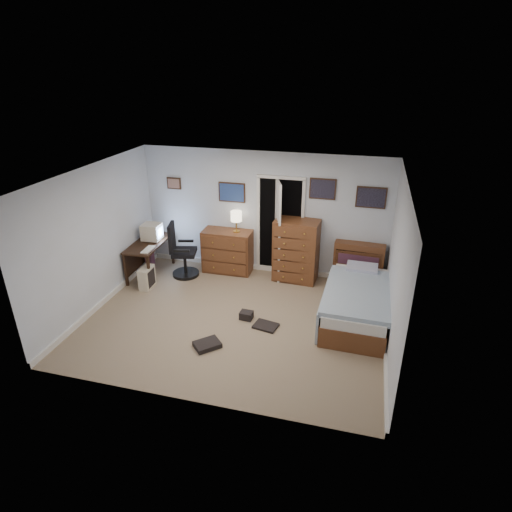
{
  "coord_description": "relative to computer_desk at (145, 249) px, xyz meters",
  "views": [
    {
      "loc": [
        1.93,
        -5.93,
        4.05
      ],
      "look_at": [
        0.29,
        0.3,
        1.1
      ],
      "focal_mm": 30.0,
      "sensor_mm": 36.0,
      "label": 1
    }
  ],
  "objects": [
    {
      "name": "computer_desk",
      "position": [
        0.0,
        0.0,
        0.0
      ],
      "size": [
        0.62,
        1.25,
        0.71
      ],
      "rotation": [
        0.0,
        0.0,
        0.04
      ],
      "color": "black",
      "rests_on": "floor"
    },
    {
      "name": "headboard_bookcase",
      "position": [
        4.23,
        0.66,
        -0.09
      ],
      "size": [
        0.97,
        0.31,
        0.86
      ],
      "rotation": [
        0.0,
        0.0,
        -0.07
      ],
      "color": "brown",
      "rests_on": "floor"
    },
    {
      "name": "media_stack",
      "position": [
        -0.04,
        0.19,
        -0.17
      ],
      "size": [
        0.15,
        0.15,
        0.75
      ],
      "primitive_type": "cube",
      "rotation": [
        0.0,
        0.0,
        -0.03
      ],
      "color": "maroon",
      "rests_on": "floor"
    },
    {
      "name": "bed",
      "position": [
        4.27,
        -0.65,
        -0.23
      ],
      "size": [
        1.14,
        2.04,
        0.66
      ],
      "rotation": [
        0.0,
        0.0,
        -0.03
      ],
      "color": "brown",
      "rests_on": "floor"
    },
    {
      "name": "floor",
      "position": [
        2.28,
        -1.21,
        -0.56
      ],
      "size": [
        5.0,
        4.0,
        0.02
      ],
      "primitive_type": "cube",
      "color": "gray",
      "rests_on": "ground"
    },
    {
      "name": "crt_monitor",
      "position": [
        0.11,
        0.15,
        0.34
      ],
      "size": [
        0.38,
        0.36,
        0.34
      ],
      "rotation": [
        0.0,
        0.0,
        0.04
      ],
      "color": "beige",
      "rests_on": "computer_desk"
    },
    {
      "name": "table_lamp",
      "position": [
        1.78,
        0.57,
        0.67
      ],
      "size": [
        0.23,
        0.23,
        0.44
      ],
      "rotation": [
        0.0,
        0.0,
        0.01
      ],
      "color": "gold",
      "rests_on": "low_dresser"
    },
    {
      "name": "low_dresser",
      "position": [
        1.58,
        0.57,
        -0.1
      ],
      "size": [
        1.01,
        0.51,
        0.89
      ],
      "primitive_type": "cube",
      "rotation": [
        0.0,
        0.0,
        0.01
      ],
      "color": "brown",
      "rests_on": "floor"
    },
    {
      "name": "office_chair",
      "position": [
        0.74,
        0.12,
        -0.11
      ],
      "size": [
        0.66,
        0.66,
        1.13
      ],
      "rotation": [
        0.0,
        0.0,
        0.24
      ],
      "color": "black",
      "rests_on": "floor"
    },
    {
      "name": "tall_dresser",
      "position": [
        3.02,
        0.54,
        0.08
      ],
      "size": [
        0.89,
        0.56,
        1.26
      ],
      "primitive_type": "cube",
      "rotation": [
        0.0,
        0.0,
        -0.07
      ],
      "color": "brown",
      "rests_on": "floor"
    },
    {
      "name": "floor_clutter",
      "position": [
        2.38,
        -1.62,
        -0.5
      ],
      "size": [
        1.21,
        1.25,
        0.14
      ],
      "rotation": [
        0.0,
        0.0,
        0.16
      ],
      "color": "black",
      "rests_on": "floor"
    },
    {
      "name": "keyboard",
      "position": [
        0.26,
        -0.35,
        0.17
      ],
      "size": [
        0.16,
        0.38,
        0.02
      ],
      "primitive_type": "cube",
      "rotation": [
        0.0,
        0.0,
        0.04
      ],
      "color": "beige",
      "rests_on": "computer_desk"
    },
    {
      "name": "pc_tower",
      "position": [
        0.29,
        -0.55,
        -0.33
      ],
      "size": [
        0.21,
        0.4,
        0.42
      ],
      "rotation": [
        0.0,
        0.0,
        0.04
      ],
      "color": "beige",
      "rests_on": "floor"
    },
    {
      "name": "doorway",
      "position": [
        2.63,
        1.06,
        0.46
      ],
      "size": [
        0.96,
        1.12,
        2.05
      ],
      "color": "black",
      "rests_on": "floor"
    },
    {
      "name": "wall_posters",
      "position": [
        2.85,
        0.77,
        1.2
      ],
      "size": [
        4.38,
        0.04,
        0.6
      ],
      "color": "#331E11",
      "rests_on": "floor"
    }
  ]
}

